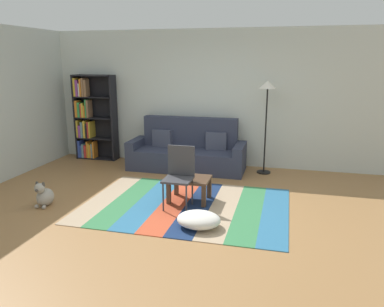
{
  "coord_description": "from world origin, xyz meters",
  "views": [
    {
      "loc": [
        1.45,
        -4.89,
        2.1
      ],
      "look_at": [
        0.02,
        0.73,
        0.65
      ],
      "focal_mm": 35.01,
      "sensor_mm": 36.0,
      "label": 1
    }
  ],
  "objects_px": {
    "bookshelf": "(91,119)",
    "pouf": "(199,220)",
    "standing_lamp": "(267,97)",
    "couch": "(187,152)",
    "tv_remote": "(191,176)",
    "coffee_table": "(189,182)",
    "dog": "(44,196)",
    "folding_chair": "(180,172)"
  },
  "relations": [
    {
      "from": "bookshelf",
      "to": "standing_lamp",
      "type": "xyz_separation_m",
      "value": [
        3.72,
        -0.2,
        0.58
      ]
    },
    {
      "from": "bookshelf",
      "to": "pouf",
      "type": "bearing_deg",
      "value": -42.99
    },
    {
      "from": "bookshelf",
      "to": "standing_lamp",
      "type": "relative_size",
      "value": 1.04
    },
    {
      "from": "coffee_table",
      "to": "folding_chair",
      "type": "xyz_separation_m",
      "value": [
        -0.08,
        -0.24,
        0.24
      ]
    },
    {
      "from": "couch",
      "to": "standing_lamp",
      "type": "height_order",
      "value": "standing_lamp"
    },
    {
      "from": "bookshelf",
      "to": "pouf",
      "type": "distance_m",
      "value": 4.27
    },
    {
      "from": "couch",
      "to": "pouf",
      "type": "relative_size",
      "value": 3.98
    },
    {
      "from": "standing_lamp",
      "to": "tv_remote",
      "type": "xyz_separation_m",
      "value": [
        -1.0,
        -1.73,
        -1.07
      ]
    },
    {
      "from": "coffee_table",
      "to": "tv_remote",
      "type": "relative_size",
      "value": 4.11
    },
    {
      "from": "couch",
      "to": "pouf",
      "type": "bearing_deg",
      "value": -72.01
    },
    {
      "from": "couch",
      "to": "folding_chair",
      "type": "relative_size",
      "value": 2.51
    },
    {
      "from": "dog",
      "to": "pouf",
      "type": "bearing_deg",
      "value": -3.83
    },
    {
      "from": "tv_remote",
      "to": "coffee_table",
      "type": "bearing_deg",
      "value": -125.03
    },
    {
      "from": "standing_lamp",
      "to": "tv_remote",
      "type": "bearing_deg",
      "value": -120.11
    },
    {
      "from": "coffee_table",
      "to": "dog",
      "type": "height_order",
      "value": "dog"
    },
    {
      "from": "dog",
      "to": "folding_chair",
      "type": "distance_m",
      "value": 2.03
    },
    {
      "from": "bookshelf",
      "to": "dog",
      "type": "height_order",
      "value": "bookshelf"
    },
    {
      "from": "folding_chair",
      "to": "coffee_table",
      "type": "bearing_deg",
      "value": 103.56
    },
    {
      "from": "coffee_table",
      "to": "tv_remote",
      "type": "xyz_separation_m",
      "value": [
        0.0,
        0.06,
        0.08
      ]
    },
    {
      "from": "coffee_table",
      "to": "tv_remote",
      "type": "height_order",
      "value": "tv_remote"
    },
    {
      "from": "pouf",
      "to": "dog",
      "type": "bearing_deg",
      "value": 176.17
    },
    {
      "from": "coffee_table",
      "to": "dog",
      "type": "distance_m",
      "value": 2.15
    },
    {
      "from": "coffee_table",
      "to": "bookshelf",
      "type": "bearing_deg",
      "value": 143.94
    },
    {
      "from": "couch",
      "to": "tv_remote",
      "type": "distance_m",
      "value": 1.71
    },
    {
      "from": "dog",
      "to": "standing_lamp",
      "type": "height_order",
      "value": "standing_lamp"
    },
    {
      "from": "standing_lamp",
      "to": "folding_chair",
      "type": "relative_size",
      "value": 1.93
    },
    {
      "from": "couch",
      "to": "folding_chair",
      "type": "height_order",
      "value": "couch"
    },
    {
      "from": "pouf",
      "to": "standing_lamp",
      "type": "bearing_deg",
      "value": 76.3
    },
    {
      "from": "standing_lamp",
      "to": "folding_chair",
      "type": "xyz_separation_m",
      "value": [
        -1.09,
        -2.02,
        -0.92
      ]
    },
    {
      "from": "bookshelf",
      "to": "tv_remote",
      "type": "xyz_separation_m",
      "value": [
        2.72,
        -1.92,
        -0.49
      ]
    },
    {
      "from": "bookshelf",
      "to": "pouf",
      "type": "relative_size",
      "value": 3.17
    },
    {
      "from": "standing_lamp",
      "to": "dog",
      "type": "bearing_deg",
      "value": -140.36
    },
    {
      "from": "couch",
      "to": "tv_remote",
      "type": "xyz_separation_m",
      "value": [
        0.49,
        -1.64,
        0.04
      ]
    },
    {
      "from": "couch",
      "to": "folding_chair",
      "type": "distance_m",
      "value": 1.99
    },
    {
      "from": "tv_remote",
      "to": "standing_lamp",
      "type": "bearing_deg",
      "value": 28.36
    },
    {
      "from": "couch",
      "to": "coffee_table",
      "type": "xyz_separation_m",
      "value": [
        0.48,
        -1.7,
        -0.04
      ]
    },
    {
      "from": "coffee_table",
      "to": "folding_chair",
      "type": "relative_size",
      "value": 0.68
    },
    {
      "from": "bookshelf",
      "to": "folding_chair",
      "type": "relative_size",
      "value": 2.0
    },
    {
      "from": "bookshelf",
      "to": "couch",
      "type": "bearing_deg",
      "value": -7.22
    },
    {
      "from": "dog",
      "to": "folding_chair",
      "type": "height_order",
      "value": "folding_chair"
    },
    {
      "from": "pouf",
      "to": "folding_chair",
      "type": "xyz_separation_m",
      "value": [
        -0.44,
        0.64,
        0.42
      ]
    },
    {
      "from": "coffee_table",
      "to": "dog",
      "type": "relative_size",
      "value": 1.55
    }
  ]
}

